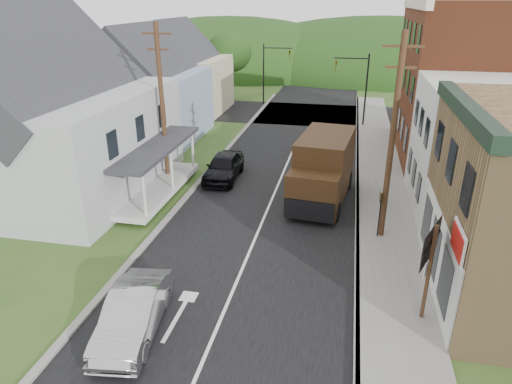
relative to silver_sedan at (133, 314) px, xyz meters
The scene contains 24 objects.
ground 5.46m from the silver_sedan, 61.67° to the left, with size 120.00×120.00×0.00m, color #2D4719.
road 15.01m from the silver_sedan, 80.13° to the left, with size 9.00×90.00×0.02m, color black.
cross_road 31.88m from the silver_sedan, 85.38° to the left, with size 60.00×9.00×0.02m, color black.
sidewalk_right 15.34m from the silver_sedan, 56.44° to the left, with size 2.80×55.00×0.15m, color slate.
curb_right 14.63m from the silver_sedan, 60.85° to the left, with size 0.20×55.00×0.15m, color slate.
curb_left 12.95m from the silver_sedan, 99.25° to the left, with size 0.30×55.00×0.12m, color slate.
storefront_white 18.69m from the silver_sedan, 41.49° to the left, with size 8.00×7.00×6.50m, color silver.
storefront_red 26.16m from the silver_sedan, 57.50° to the left, with size 8.00×12.00×10.00m, color maroon.
house_gray 14.74m from the silver_sedan, 131.21° to the left, with size 10.20×12.24×8.35m.
house_blue 23.53m from the silver_sedan, 111.17° to the left, with size 7.14×8.16×7.28m.
house_cream 32.17m from the silver_sedan, 106.19° to the left, with size 7.14×8.16×7.28m.
utility_pole_right 12.27m from the silver_sedan, 45.34° to the left, with size 1.60×0.26×9.00m.
utility_pole_left 13.92m from the silver_sedan, 107.11° to the left, with size 1.60×0.26×9.00m.
traffic_signal_right 29.25m from the silver_sedan, 76.34° to the left, with size 2.87×0.20×6.00m.
traffic_signal_left 35.44m from the silver_sedan, 92.81° to the left, with size 2.87×0.20×6.00m.
tree_left_b 22.51m from the silver_sedan, 130.72° to the left, with size 4.80×4.80×6.94m.
tree_left_c 30.17m from the silver_sedan, 123.56° to the left, with size 5.80×5.80×8.41m.
tree_left_d 37.56m from the silver_sedan, 99.92° to the left, with size 4.80×4.80×6.94m.
forested_ridge 59.83m from the silver_sedan, 87.54° to the left, with size 90.00×30.00×16.00m, color #153610.
silver_sedan is the anchor object (origin of this frame).
dark_sedan 13.98m from the silver_sedan, 93.33° to the left, with size 1.83×4.54×1.55m, color black.
delivery_van 13.02m from the silver_sedan, 66.41° to the left, with size 3.24×6.53×3.51m.
route_sign_cluster 9.70m from the silver_sedan, 15.44° to the left, with size 0.85×1.85×3.48m.
warning_sign 11.37m from the silver_sedan, 45.28° to the left, with size 0.09×0.63×2.26m.
Camera 1 is at (3.72, -15.70, 10.11)m, focal length 32.00 mm.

